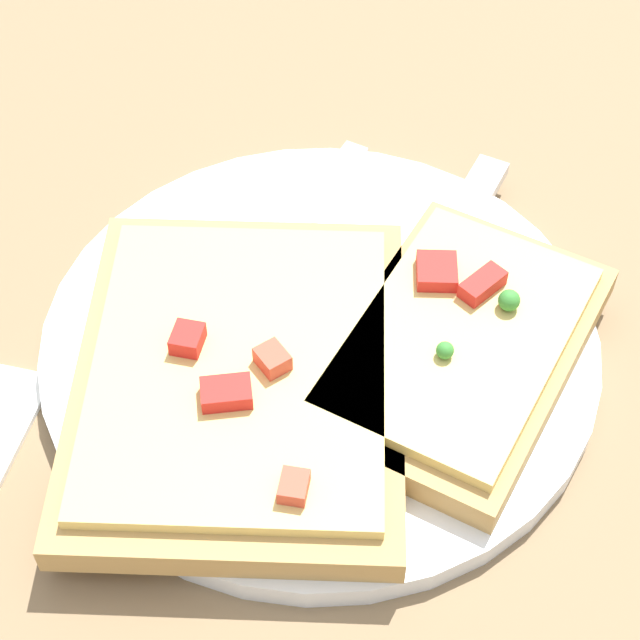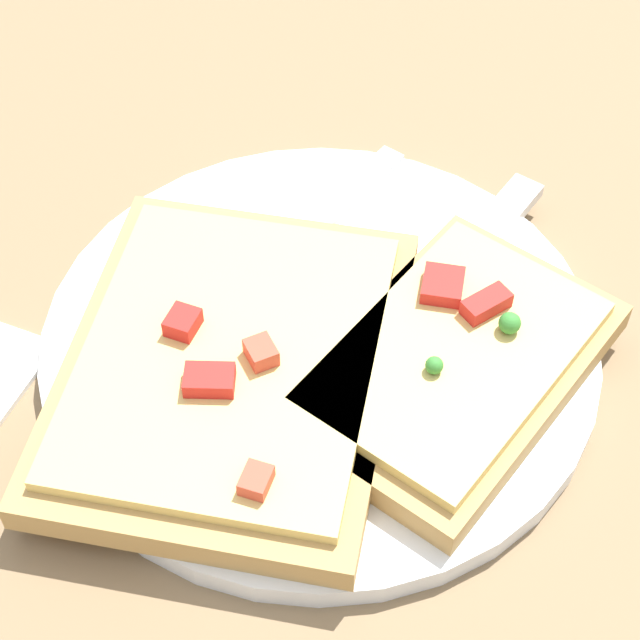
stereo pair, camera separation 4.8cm
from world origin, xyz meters
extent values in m
plane|color=#7F6647|center=(0.00, 0.00, 0.00)|extent=(4.00, 4.00, 0.00)
cylinder|color=white|center=(0.00, 0.00, 0.01)|extent=(0.25, 0.25, 0.01)
cube|color=silver|center=(-0.03, 0.06, 0.01)|extent=(0.04, 0.13, 0.01)
cube|color=silver|center=(-0.05, -0.02, 0.01)|extent=(0.04, 0.05, 0.01)
cube|color=silver|center=(-0.07, -0.06, 0.01)|extent=(0.01, 0.03, 0.00)
cube|color=silver|center=(-0.06, -0.06, 0.01)|extent=(0.01, 0.03, 0.00)
cube|color=silver|center=(-0.05, -0.06, 0.01)|extent=(0.01, 0.03, 0.00)
cube|color=silver|center=(-0.05, -0.06, 0.01)|extent=(0.01, 0.03, 0.00)
cube|color=silver|center=(0.05, 0.09, 0.01)|extent=(0.03, 0.08, 0.01)
cube|color=silver|center=(0.03, 0.00, 0.01)|extent=(0.05, 0.12, 0.00)
cube|color=tan|center=(-0.03, -0.04, 0.02)|extent=(0.17, 0.20, 0.01)
cube|color=#E0C16B|center=(-0.03, -0.04, 0.03)|extent=(0.15, 0.18, 0.01)
cube|color=#D14733|center=(0.01, -0.09, 0.04)|extent=(0.01, 0.01, 0.01)
cube|color=#D14733|center=(-0.01, -0.04, 0.04)|extent=(0.02, 0.02, 0.01)
cube|color=red|center=(-0.05, -0.03, 0.04)|extent=(0.01, 0.01, 0.01)
cube|color=red|center=(-0.03, -0.06, 0.04)|extent=(0.02, 0.02, 0.01)
cube|color=tan|center=(0.06, 0.00, 0.02)|extent=(0.13, 0.17, 0.01)
cube|color=#E0C16B|center=(0.06, 0.00, 0.03)|extent=(0.11, 0.15, 0.01)
cube|color=red|center=(0.05, 0.03, 0.04)|extent=(0.02, 0.02, 0.01)
sphere|color=#388433|center=(0.08, 0.02, 0.04)|extent=(0.01, 0.01, 0.01)
sphere|color=#388433|center=(0.06, -0.01, 0.04)|extent=(0.01, 0.01, 0.01)
cube|color=red|center=(0.07, 0.03, 0.04)|extent=(0.02, 0.02, 0.01)
sphere|color=tan|center=(-0.01, 0.00, 0.02)|extent=(0.01, 0.01, 0.01)
sphere|color=tan|center=(-0.01, -0.10, 0.02)|extent=(0.01, 0.01, 0.01)
sphere|color=#A29350|center=(0.09, 0.02, 0.02)|extent=(0.01, 0.01, 0.01)
sphere|color=#A58853|center=(-0.05, -0.08, 0.02)|extent=(0.01, 0.01, 0.01)
camera|label=1|loc=(0.07, -0.30, 0.39)|focal=60.00mm
camera|label=2|loc=(0.12, -0.28, 0.39)|focal=60.00mm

